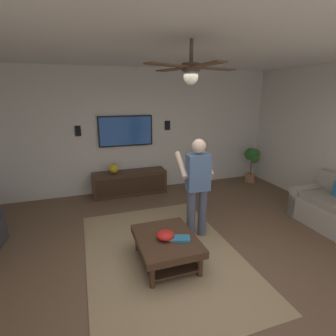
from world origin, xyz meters
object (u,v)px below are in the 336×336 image
at_px(remote_white, 169,240).
at_px(book, 182,239).
at_px(coffee_table, 166,244).
at_px(potted_plant_tall, 252,160).
at_px(media_console, 130,183).
at_px(bowl, 165,235).
at_px(wall_speaker_right, 78,131).
at_px(ceiling_fan, 191,70).
at_px(tv, 126,131).
at_px(person_standing, 197,183).
at_px(wall_speaker_left, 167,125).
at_px(vase_round, 114,168).

height_order(remote_white, book, book).
distance_m(remote_white, book, 0.18).
distance_m(coffee_table, potted_plant_tall, 4.14).
relative_size(media_console, bowl, 6.99).
relative_size(book, wall_speaker_right, 1.00).
height_order(media_console, bowl, media_console).
bearing_deg(ceiling_fan, media_console, 3.36).
relative_size(tv, book, 5.68).
bearing_deg(person_standing, bowl, 131.62).
distance_m(coffee_table, remote_white, 0.15).
height_order(potted_plant_tall, remote_white, potted_plant_tall).
distance_m(wall_speaker_left, ceiling_fan, 3.54).
distance_m(potted_plant_tall, remote_white, 4.19).
bearing_deg(potted_plant_tall, media_console, 86.68).
bearing_deg(potted_plant_tall, remote_white, 129.33).
bearing_deg(potted_plant_tall, coffee_table, 128.37).
height_order(media_console, potted_plant_tall, potted_plant_tall).
distance_m(bowl, wall_speaker_right, 3.37).
distance_m(media_console, remote_white, 2.84).
bearing_deg(vase_round, bowl, -173.40).
height_order(remote_white, wall_speaker_right, wall_speaker_right).
xyz_separation_m(media_console, tv, (0.24, 0.00, 1.19)).
height_order(coffee_table, wall_speaker_left, wall_speaker_left).
height_order(tv, person_standing, tv).
relative_size(book, wall_speaker_left, 1.00).
xyz_separation_m(bowl, wall_speaker_left, (3.04, -1.05, 1.10)).
distance_m(media_console, bowl, 2.79).
bearing_deg(potted_plant_tall, ceiling_fan, 133.02).
height_order(tv, wall_speaker_right, tv).
bearing_deg(coffee_table, wall_speaker_right, 19.01).
height_order(media_console, remote_white, media_console).
height_order(wall_speaker_left, ceiling_fan, ceiling_fan).
xyz_separation_m(tv, remote_white, (-3.08, 0.01, -1.05)).
bearing_deg(potted_plant_tall, vase_round, 86.97).
distance_m(coffee_table, book, 0.25).
bearing_deg(wall_speaker_right, potted_plant_tall, -95.90).
bearing_deg(ceiling_fan, coffee_table, 33.05).
xyz_separation_m(bowl, vase_round, (2.79, 0.32, 0.21)).
relative_size(coffee_table, book, 4.55).
xyz_separation_m(tv, ceiling_fan, (-3.28, -0.18, 1.07)).
height_order(person_standing, vase_round, person_standing).
height_order(person_standing, potted_plant_tall, person_standing).
height_order(bowl, remote_white, bowl).
relative_size(coffee_table, wall_speaker_left, 4.55).
relative_size(book, vase_round, 1.00).
distance_m(potted_plant_tall, wall_speaker_left, 2.44).
bearing_deg(coffee_table, person_standing, -52.42).
relative_size(potted_plant_tall, wall_speaker_left, 4.24).
height_order(tv, book, tv).
xyz_separation_m(person_standing, vase_round, (2.21, 1.05, -0.27)).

